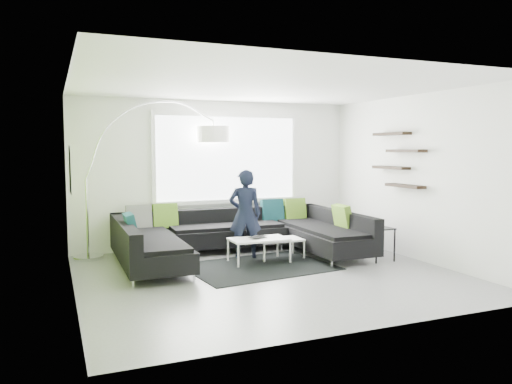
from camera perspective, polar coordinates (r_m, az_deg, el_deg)
ground at (r=7.60m, az=1.49°, el=-9.42°), size 5.50×5.50×0.00m
room_shell at (r=7.56m, az=1.16°, el=4.38°), size 5.54×5.04×2.82m
sectional_sofa at (r=8.55m, az=-1.77°, el=-5.14°), size 4.08×2.54×0.88m
rug at (r=8.06m, az=0.35°, el=-8.53°), size 2.41×1.87×0.01m
coffee_table at (r=8.50m, az=1.53°, el=-6.47°), size 1.24×0.72×0.40m
arc_lamp at (r=8.92m, az=-18.85°, el=1.39°), size 2.62×1.05×2.74m
side_table at (r=8.73m, az=13.84°, el=-5.78°), size 0.42×0.42×0.56m
person at (r=8.58m, az=-1.26°, el=-2.54°), size 0.76×0.67×1.53m
laptop at (r=8.28m, az=0.50°, el=-5.25°), size 0.53×0.51×0.03m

